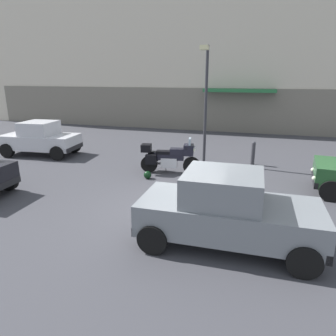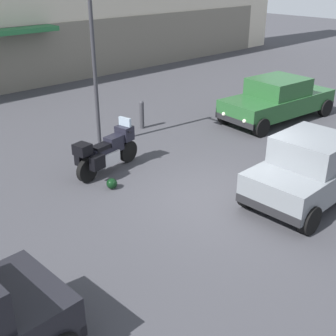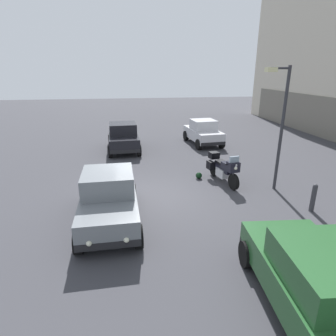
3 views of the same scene
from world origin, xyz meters
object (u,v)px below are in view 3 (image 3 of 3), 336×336
car_hatchback_near (123,137)px  streetlamp_curbside (280,118)px  motorcycle (223,168)px  car_wagon_end (109,198)px  helmet (199,176)px  car_compact_side (203,132)px  car_sedan_far (328,292)px  bollard_curbside (313,197)px

car_hatchback_near → streetlamp_curbside: 9.18m
motorcycle → car_wagon_end: bearing=-70.0°
helmet → car_compact_side: (-5.98, 1.83, 0.63)m
helmet → car_hatchback_near: car_hatchback_near is taller
motorcycle → car_sedan_far: (7.20, -0.60, 0.16)m
car_wagon_end → motorcycle: bearing=119.3°
car_hatchback_near → car_compact_side: car_hatchback_near is taller
streetlamp_curbside → helmet: bearing=-120.8°
car_hatchback_near → car_compact_side: bearing=-84.4°
helmet → bollard_curbside: bearing=40.3°
car_sedan_far → bollard_curbside: (-4.20, 2.69, -0.26)m
car_sedan_far → car_wagon_end: car_wagon_end is taller
car_compact_side → car_wagon_end: size_ratio=0.92×
car_compact_side → bollard_curbside: car_compact_side is taller
car_wagon_end → bollard_curbside: bearing=86.4°
motorcycle → streetlamp_curbside: streetlamp_curbside is taller
helmet → car_hatchback_near: 6.22m
helmet → streetlamp_curbside: streetlamp_curbside is taller
car_sedan_far → car_compact_side: (-13.71, 1.52, -0.01)m
helmet → car_sedan_far: 7.76m
car_hatchback_near → bollard_curbside: car_hatchback_near is taller
car_compact_side → car_sedan_far: bearing=168.2°
streetlamp_curbside → car_compact_side: bearing=-174.3°
helmet → car_wagon_end: size_ratio=0.07×
streetlamp_curbside → car_wagon_end: bearing=-75.0°
streetlamp_curbside → car_sedan_far: bearing=-20.1°
bollard_curbside → streetlamp_curbside: bearing=-168.1°
helmet → car_compact_side: size_ratio=0.08×
car_compact_side → streetlamp_curbside: streetlamp_curbside is taller
car_sedan_far → car_compact_side: same height
motorcycle → bollard_curbside: motorcycle is taller
car_hatchback_near → car_wagon_end: (8.49, -0.48, 0.00)m
car_compact_side → car_wagon_end: (9.20, -5.54, 0.04)m
car_sedan_far → car_compact_side: size_ratio=1.31×
helmet → car_sedan_far: car_sedan_far is taller
helmet → car_wagon_end: bearing=-49.0°
streetlamp_curbside → motorcycle: bearing=-120.9°
streetlamp_curbside → bollard_curbside: bearing=11.9°
motorcycle → helmet: bearing=-130.7°
car_hatchback_near → streetlamp_curbside: bearing=-141.9°
car_hatchback_near → car_compact_side: size_ratio=1.10×
motorcycle → car_wagon_end: car_wagon_end is taller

